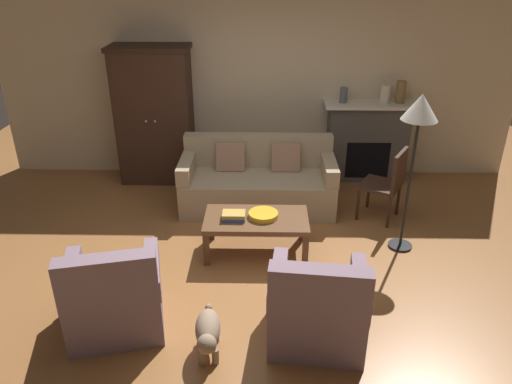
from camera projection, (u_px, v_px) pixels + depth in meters
ground_plane at (253, 266)px, 5.05m from camera, size 9.60×9.60×0.00m
back_wall at (257, 77)px, 6.73m from camera, size 7.20×0.10×2.80m
fireplace at (367, 141)px, 6.84m from camera, size 1.26×0.48×1.12m
armoire at (155, 115)px, 6.66m from camera, size 1.06×0.57×1.87m
couch at (258, 182)px, 6.17m from camera, size 1.92×0.86×0.86m
coffee_table at (256, 222)px, 5.15m from camera, size 1.10×0.60×0.42m
fruit_bowl at (263, 215)px, 5.13m from camera, size 0.31×0.31×0.05m
book_stack at (234, 216)px, 5.08m from camera, size 0.24×0.17×0.08m
mantel_vase_slate at (344, 95)px, 6.55m from camera, size 0.10×0.10×0.21m
mantel_vase_cream at (385, 94)px, 6.53m from camera, size 0.13×0.13×0.24m
mantel_vase_bronze at (401, 92)px, 6.51m from camera, size 0.13×0.13×0.30m
armchair_near_left at (115, 297)px, 4.09m from camera, size 0.92×0.92×0.88m
armchair_near_right at (317, 308)px, 3.97m from camera, size 0.85×0.84×0.88m
side_chair_wooden at (388, 181)px, 5.75m from camera, size 0.60×0.60×0.90m
floor_lamp at (419, 117)px, 4.75m from camera, size 0.36×0.36×1.72m
dog at (208, 332)px, 3.82m from camera, size 0.23×0.57×0.39m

